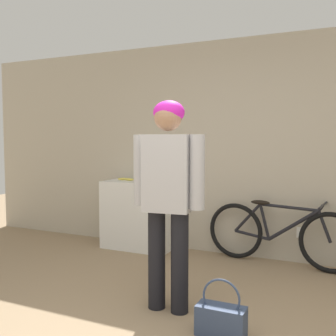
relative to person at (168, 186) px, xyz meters
name	(u,v)px	position (x,y,z in m)	size (l,w,h in m)	color
wall_back	(254,148)	(0.30, 1.78, 0.27)	(8.00, 0.07, 2.60)	#B7AD99
side_shelf	(138,215)	(-1.12, 1.51, -0.60)	(0.89, 0.43, 0.87)	white
person	(168,186)	(0.00, 0.00, 0.00)	(0.62, 0.29, 1.72)	black
bicycle	(280,234)	(0.65, 1.57, -0.68)	(1.70, 0.46, 0.73)	black
banana	(129,179)	(-1.28, 1.56, -0.15)	(0.33, 0.09, 0.03)	#EAD64C
handbag	(221,319)	(0.52, -0.23, -0.91)	(0.35, 0.16, 0.42)	#334260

